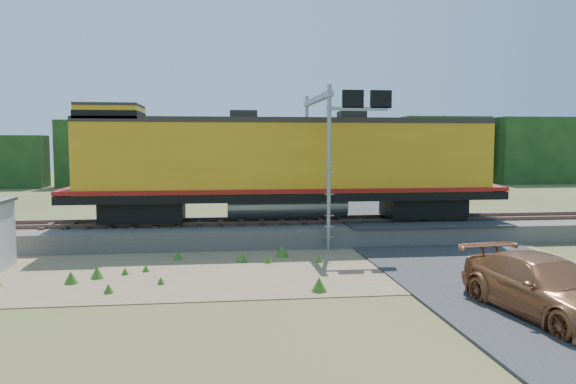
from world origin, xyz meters
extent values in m
plane|color=#475123|center=(0.00, 0.00, 0.00)|extent=(140.00, 140.00, 0.00)
cube|color=slate|center=(0.00, 6.00, 0.40)|extent=(70.00, 5.00, 0.80)
cube|color=brown|center=(0.00, 5.28, 0.88)|extent=(70.00, 0.10, 0.16)
cube|color=brown|center=(0.00, 6.72, 0.88)|extent=(70.00, 0.10, 0.16)
cube|color=#8C7754|center=(-2.00, 0.50, 0.01)|extent=(26.00, 8.00, 0.03)
cube|color=#38383A|center=(7.00, 6.00, 0.83)|extent=(7.00, 5.20, 0.06)
cube|color=#38383A|center=(7.00, 22.00, 0.04)|extent=(7.00, 24.00, 0.08)
cube|color=black|center=(0.00, 38.00, 3.25)|extent=(36.00, 3.00, 6.50)
cube|color=black|center=(-5.09, 6.00, 1.39)|extent=(3.45, 2.20, 0.86)
cube|color=black|center=(7.36, 6.00, 1.39)|extent=(3.45, 2.20, 0.86)
cube|color=black|center=(1.13, 6.00, 1.99)|extent=(19.16, 2.87, 0.34)
cylinder|color=gray|center=(1.13, 6.00, 1.53)|extent=(5.27, 1.15, 1.15)
cube|color=gold|center=(1.13, 6.00, 3.65)|extent=(17.73, 2.78, 2.97)
cube|color=maroon|center=(1.13, 6.00, 2.28)|extent=(19.16, 2.92, 0.17)
cube|color=#28231E|center=(1.13, 6.00, 5.25)|extent=(17.73, 2.83, 0.23)
cube|color=gold|center=(-6.34, 6.00, 5.47)|extent=(2.49, 2.78, 0.67)
cube|color=#28231E|center=(-6.34, 6.00, 5.85)|extent=(2.49, 2.83, 0.11)
cube|color=black|center=(-6.34, 6.00, 5.43)|extent=(2.54, 2.83, 0.34)
cube|color=maroon|center=(-7.78, 6.00, 3.32)|extent=(0.10, 1.92, 1.15)
cube|color=#28231E|center=(-0.78, 6.00, 5.47)|extent=(1.15, 0.96, 0.43)
cube|color=#28231E|center=(4.01, 6.00, 5.47)|extent=(1.15, 0.96, 0.43)
cylinder|color=gray|center=(2.44, 3.20, 3.29)|extent=(0.17, 0.17, 6.57)
cylinder|color=gray|center=(2.44, 8.80, 3.29)|extent=(0.17, 0.17, 6.57)
cube|color=gray|center=(2.44, 6.00, 6.20)|extent=(0.23, 6.20, 0.23)
cube|color=gray|center=(3.57, 3.20, 5.63)|extent=(2.44, 0.14, 0.14)
cube|color=black|center=(3.38, 3.20, 6.01)|extent=(0.85, 0.14, 0.70)
cube|color=black|center=(4.50, 3.20, 6.01)|extent=(0.85, 0.14, 0.70)
imported|color=#A5633D|center=(6.11, -5.78, 0.74)|extent=(2.77, 5.35, 1.48)
camera|label=1|loc=(-1.87, -18.47, 4.29)|focal=35.00mm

